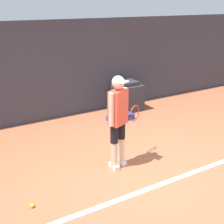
{
  "coord_description": "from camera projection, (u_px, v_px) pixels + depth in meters",
  "views": [
    {
      "loc": [
        -2.93,
        -3.67,
        2.85
      ],
      "look_at": [
        -0.23,
        0.79,
        0.99
      ],
      "focal_mm": 50.0,
      "sensor_mm": 36.0,
      "label": 1
    }
  ],
  "objects": [
    {
      "name": "tennis_ball",
      "position": [
        32.0,
        206.0,
        4.54
      ],
      "size": [
        0.07,
        0.07,
        0.07
      ],
      "color": "#D1E533",
      "rests_on": "ground_plane"
    },
    {
      "name": "court_baseline",
      "position": [
        159.0,
        185.0,
        5.09
      ],
      "size": [
        21.6,
        0.1,
        0.01
      ],
      "color": "white",
      "rests_on": "ground_plane"
    },
    {
      "name": "equipment_bag",
      "position": [
        121.0,
        117.0,
        7.87
      ],
      "size": [
        0.66,
        0.3,
        0.14
      ],
      "color": "#1E3D99",
      "rests_on": "ground_plane"
    },
    {
      "name": "ground_plane",
      "position": [
        148.0,
        177.0,
        5.34
      ],
      "size": [
        24.0,
        24.0,
        0.0
      ],
      "primitive_type": "plane",
      "color": "#B76642"
    },
    {
      "name": "covered_chair",
      "position": [
        127.0,
        96.0,
        8.53
      ],
      "size": [
        0.69,
        0.66,
        0.81
      ],
      "color": "#333338",
      "rests_on": "ground_plane"
    },
    {
      "name": "tennis_player",
      "position": [
        118.0,
        118.0,
        5.4
      ],
      "size": [
        0.88,
        0.47,
        1.68
      ],
      "rotation": [
        0.0,
        0.0,
        0.4
      ],
      "color": "beige",
      "rests_on": "ground_plane"
    },
    {
      "name": "back_wall",
      "position": [
        63.0,
        70.0,
        7.78
      ],
      "size": [
        24.0,
        0.1,
        2.44
      ],
      "color": "#383842",
      "rests_on": "ground_plane"
    }
  ]
}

